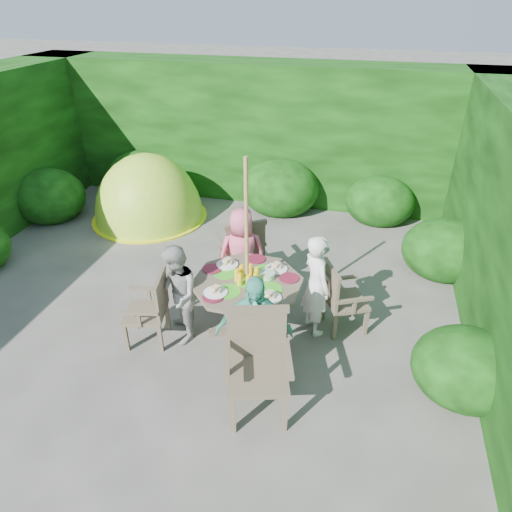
% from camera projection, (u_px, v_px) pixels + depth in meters
% --- Properties ---
extents(ground, '(60.00, 60.00, 0.00)m').
position_uv_depth(ground, '(181.00, 308.00, 5.96)').
color(ground, '#4C4A44').
rests_on(ground, ground).
extents(hedge_enclosure, '(9.00, 9.00, 2.50)m').
position_uv_depth(hedge_enclosure, '(210.00, 181.00, 6.43)').
color(hedge_enclosure, black).
rests_on(hedge_enclosure, ground).
extents(patio_table, '(1.66, 1.66, 0.90)m').
position_uv_depth(patio_table, '(248.00, 289.00, 5.21)').
color(patio_table, '#473C2E').
rests_on(patio_table, ground).
extents(parasol_pole, '(0.06, 0.06, 2.20)m').
position_uv_depth(parasol_pole, '(247.00, 254.00, 4.98)').
color(parasol_pole, olive).
rests_on(parasol_pole, ground).
extents(garden_chair_right, '(0.62, 0.65, 0.85)m').
position_uv_depth(garden_chair_right, '(340.00, 297.00, 5.39)').
color(garden_chair_right, '#473C2E').
rests_on(garden_chair_right, ground).
extents(garden_chair_left, '(0.55, 0.60, 0.85)m').
position_uv_depth(garden_chair_left, '(151.00, 308.00, 5.20)').
color(garden_chair_left, '#473C2E').
rests_on(garden_chair_left, ground).
extents(garden_chair_back, '(0.77, 0.75, 0.98)m').
position_uv_depth(garden_chair_back, '(242.00, 250.00, 6.21)').
color(garden_chair_back, '#473C2E').
rests_on(garden_chair_back, ground).
extents(garden_chair_front, '(0.75, 0.70, 1.03)m').
position_uv_depth(garden_chair_front, '(257.00, 362.00, 4.32)').
color(garden_chair_front, '#473C2E').
rests_on(garden_chair_front, ground).
extents(child_right, '(0.52, 0.56, 1.28)m').
position_uv_depth(child_right, '(316.00, 285.00, 5.28)').
color(child_right, silver).
rests_on(child_right, ground).
extents(child_left, '(0.70, 0.74, 1.22)m').
position_uv_depth(child_left, '(177.00, 295.00, 5.16)').
color(child_left, '#A2A09C').
rests_on(child_left, ground).
extents(child_back, '(0.72, 0.58, 1.27)m').
position_uv_depth(child_back, '(242.00, 254.00, 5.90)').
color(child_back, '#D65877').
rests_on(child_back, ground).
extents(child_front, '(0.83, 0.51, 1.32)m').
position_uv_depth(child_front, '(254.00, 333.00, 4.51)').
color(child_front, '#4DB496').
rests_on(child_front, ground).
extents(dome_tent, '(2.23, 2.23, 2.34)m').
position_uv_depth(dome_tent, '(150.00, 218.00, 8.29)').
color(dome_tent, '#91D428').
rests_on(dome_tent, ground).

